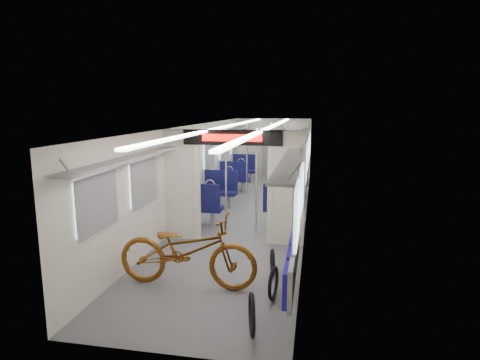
{
  "coord_description": "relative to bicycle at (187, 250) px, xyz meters",
  "views": [
    {
      "loc": [
        1.62,
        -9.87,
        2.75
      ],
      "look_at": [
        0.06,
        -1.6,
        1.21
      ],
      "focal_mm": 30.0,
      "sensor_mm": 36.0,
      "label": 1
    }
  ],
  "objects": [
    {
      "name": "carriage",
      "position": [
        0.26,
        4.0,
        0.92
      ],
      "size": [
        12.0,
        12.02,
        2.31
      ],
      "color": "#515456",
      "rests_on": "ground"
    },
    {
      "name": "bicycle",
      "position": [
        0.0,
        0.0,
        0.0
      ],
      "size": [
        2.21,
        0.8,
        1.16
      ],
      "primitive_type": "imported",
      "rotation": [
        0.0,
        0.0,
        1.56
      ],
      "color": "brown",
      "rests_on": "ground"
    },
    {
      "name": "flip_bench",
      "position": [
        1.62,
        -0.12,
        0.0
      ],
      "size": [
        0.12,
        2.14,
        0.55
      ],
      "color": "gray",
      "rests_on": "carriage"
    },
    {
      "name": "bike_hoop_a",
      "position": [
        1.19,
        -1.17,
        -0.34
      ],
      "size": [
        0.18,
        0.53,
        0.53
      ],
      "primitive_type": "torus",
      "rotation": [
        1.57,
        0.0,
        1.81
      ],
      "color": "black",
      "rests_on": "ground"
    },
    {
      "name": "bike_hoop_b",
      "position": [
        1.36,
        -0.2,
        -0.35
      ],
      "size": [
        0.12,
        0.5,
        0.5
      ],
      "primitive_type": "torus",
      "rotation": [
        1.57,
        0.0,
        1.43
      ],
      "color": "black",
      "rests_on": "ground"
    },
    {
      "name": "bike_hoop_c",
      "position": [
        1.26,
        0.61,
        -0.37
      ],
      "size": [
        0.14,
        0.46,
        0.46
      ],
      "primitive_type": "torus",
      "rotation": [
        1.57,
        0.0,
        1.76
      ],
      "color": "black",
      "rests_on": "ground"
    },
    {
      "name": "seat_bay_near_left",
      "position": [
        -0.67,
        4.09,
        -0.02
      ],
      "size": [
        0.93,
        2.17,
        1.13
      ],
      "color": "#0E0E3D",
      "rests_on": "ground"
    },
    {
      "name": "seat_bay_near_right",
      "position": [
        1.2,
        4.38,
        -0.03
      ],
      "size": [
        0.91,
        2.09,
        1.11
      ],
      "color": "#0E0E3D",
      "rests_on": "ground"
    },
    {
      "name": "seat_bay_far_left",
      "position": [
        -0.67,
        7.97,
        -0.02
      ],
      "size": [
        0.93,
        2.16,
        1.13
      ],
      "color": "#0E0E3D",
      "rests_on": "ground"
    },
    {
      "name": "seat_bay_far_right",
      "position": [
        1.2,
        7.76,
        -0.01
      ],
      "size": [
        0.96,
        2.29,
        1.17
      ],
      "color": "#0E0E3D",
      "rests_on": "ground"
    },
    {
      "name": "stanchion_near_left",
      "position": [
        -0.02,
        2.85,
        0.57
      ],
      "size": [
        0.04,
        0.04,
        2.3
      ],
      "primitive_type": "cylinder",
      "color": "silver",
      "rests_on": "ground"
    },
    {
      "name": "stanchion_near_right",
      "position": [
        0.65,
        2.85,
        0.57
      ],
      "size": [
        0.04,
        0.04,
        2.3
      ],
      "primitive_type": "cylinder",
      "color": "silver",
      "rests_on": "ground"
    },
    {
      "name": "stanchion_far_left",
      "position": [
        -0.11,
        6.14,
        0.57
      ],
      "size": [
        0.04,
        0.04,
        2.3
      ],
      "primitive_type": "cylinder",
      "color": "silver",
      "rests_on": "ground"
    },
    {
      "name": "stanchion_far_right",
      "position": [
        0.63,
        5.81,
        0.57
      ],
      "size": [
        0.04,
        0.04,
        2.3
      ],
      "primitive_type": "cylinder",
      "color": "silver",
      "rests_on": "ground"
    }
  ]
}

